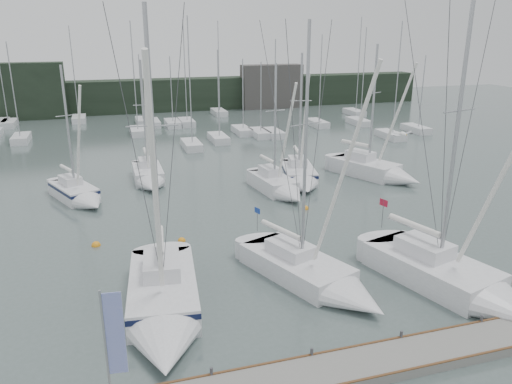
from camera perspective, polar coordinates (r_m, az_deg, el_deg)
The scene contains 19 objects.
ground at distance 24.64m, azimuth 6.94°, elevation -12.60°, with size 160.00×160.00×0.00m, color #4D5D59.
dock at distance 20.85m, azimuth 12.78°, elevation -18.67°, with size 24.00×2.00×0.40m, color slate.
far_treeline at distance 82.35m, azimuth -10.85°, elevation 10.82°, with size 90.00×4.00×5.00m, color black.
far_building_left at distance 80.47m, azimuth -25.25°, elevation 10.36°, with size 12.00×3.00×8.00m, color black.
far_building_right at distance 84.18m, azimuth 1.79°, elevation 11.97°, with size 10.00×3.00×7.00m, color #43403D.
mast_forest at distance 64.68m, azimuth -9.53°, elevation 7.14°, with size 57.94×27.59×14.75m.
sailboat_near_left at distance 23.21m, azimuth -10.51°, elevation -13.05°, with size 4.16×10.19×14.63m.
sailboat_near_center at distance 25.69m, azimuth 7.63°, elevation -9.97°, with size 5.93×9.43×14.00m.
sailboat_near_right at distance 26.80m, azimuth 22.83°, elevation -9.85°, with size 5.77×10.19×15.18m.
sailboat_mid_a at distance 40.06m, azimuth -19.48°, elevation -0.36°, with size 4.81×7.09×10.85m.
sailboat_mid_b at distance 43.15m, azimuth -12.10°, elevation 1.58°, with size 2.37×6.88×10.95m.
sailboat_mid_c at distance 39.58m, azimuth 2.74°, elevation 0.49°, with size 3.26×7.27×10.85m.
sailboat_mid_d at distance 42.30m, azimuth 5.12°, elevation 1.65°, with size 4.16×7.90×11.58m.
sailboat_mid_e at distance 45.04m, azimuth 13.97°, elevation 2.25°, with size 6.10×8.97×12.25m.
buoy_a at distance 31.46m, azimuth -8.49°, elevation -5.57°, with size 0.48×0.48×0.48m, color orange.
buoy_b at distance 36.69m, azimuth 5.65°, elevation -1.94°, with size 0.52×0.52×0.52m, color orange.
buoy_c at distance 32.00m, azimuth -17.81°, elevation -5.86°, with size 0.55×0.55×0.55m, color orange.
dock_banner at distance 17.31m, azimuth -16.14°, elevation -15.98°, with size 0.68×0.14×4.46m.
seagull at distance 21.79m, azimuth 16.44°, elevation 6.39°, with size 0.95×0.44×0.19m.
Camera 1 is at (-8.93, -19.24, 12.54)m, focal length 35.00 mm.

